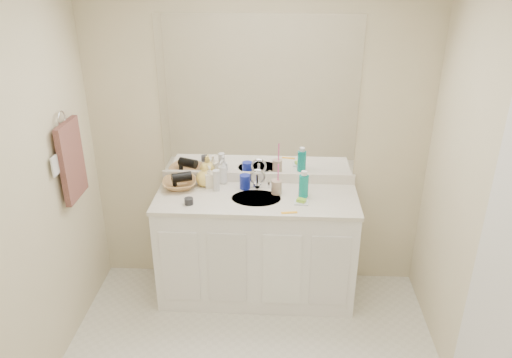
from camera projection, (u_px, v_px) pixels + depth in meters
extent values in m
cube|color=beige|center=(258.00, 144.00, 3.84)|extent=(2.60, 0.02, 2.40)
cube|color=beige|center=(9.00, 224.00, 2.72)|extent=(0.02, 2.60, 2.40)
cube|color=beige|center=(495.00, 238.00, 2.60)|extent=(0.02, 2.60, 2.40)
cube|color=white|center=(256.00, 248.00, 3.92)|extent=(1.50, 0.55, 0.85)
cube|color=silver|center=(256.00, 199.00, 3.73)|extent=(1.52, 0.57, 0.03)
cube|color=silver|center=(258.00, 177.00, 3.94)|extent=(1.52, 0.03, 0.08)
cylinder|color=silver|center=(256.00, 199.00, 3.71)|extent=(0.37, 0.37, 0.02)
cylinder|color=silver|center=(257.00, 181.00, 3.84)|extent=(0.02, 0.02, 0.11)
cube|color=white|center=(258.00, 98.00, 3.68)|extent=(1.48, 0.01, 1.20)
cylinder|color=#162397|center=(245.00, 182.00, 3.83)|extent=(0.09, 0.09, 0.11)
cylinder|color=tan|center=(277.00, 187.00, 3.75)|extent=(0.10, 0.10, 0.11)
cylinder|color=#FF43A2|center=(278.00, 175.00, 3.71)|extent=(0.01, 0.04, 0.19)
cylinder|color=#0B8D80|center=(304.00, 186.00, 3.69)|extent=(0.09, 0.09, 0.17)
cube|color=silver|center=(301.00, 203.00, 3.63)|extent=(0.11, 0.09, 0.01)
cube|color=#89C530|center=(301.00, 200.00, 3.62)|extent=(0.08, 0.07, 0.02)
cube|color=#FFAE1A|center=(289.00, 213.00, 3.50)|extent=(0.12, 0.04, 0.00)
cylinder|color=black|center=(189.00, 201.00, 3.61)|extent=(0.08, 0.08, 0.05)
cylinder|color=silver|center=(216.00, 180.00, 3.79)|extent=(0.07, 0.07, 0.17)
imported|color=silver|center=(222.00, 172.00, 3.90)|extent=(0.08, 0.08, 0.20)
imported|color=#F9EBCB|center=(210.00, 177.00, 3.84)|extent=(0.10, 0.10, 0.17)
imported|color=#FBD761|center=(205.00, 175.00, 3.87)|extent=(0.14, 0.14, 0.17)
imported|color=#A57542|center=(180.00, 184.00, 3.85)|extent=(0.30, 0.30, 0.06)
cylinder|color=black|center=(182.00, 177.00, 3.82)|extent=(0.17, 0.13, 0.07)
torus|color=silver|center=(62.00, 119.00, 3.27)|extent=(0.01, 0.11, 0.11)
cube|color=#502F2B|center=(72.00, 161.00, 3.40)|extent=(0.04, 0.32, 0.55)
cube|color=white|center=(55.00, 166.00, 3.20)|extent=(0.01, 0.08, 0.13)
cube|color=white|center=(508.00, 306.00, 2.41)|extent=(0.02, 0.82, 2.00)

